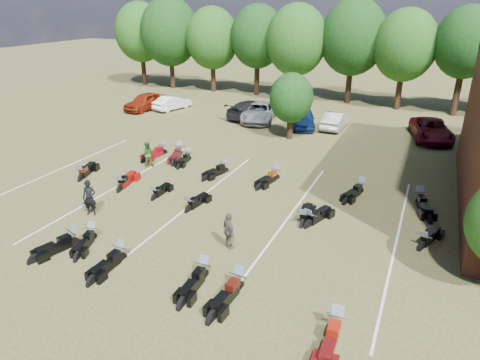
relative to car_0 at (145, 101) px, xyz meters
The scene contains 34 objects.
ground 25.49m from the car_0, 46.85° to the right, with size 160.00×160.00×0.00m, color brown.
car_0 is the anchor object (origin of this frame).
car_1 2.54m from the car_0, 26.69° to the left, with size 1.38×3.97×1.31m, color silver.
car_2 11.45m from the car_0, ahead, with size 2.57×5.58×1.55m, color gray.
car_3 10.53m from the car_0, ahead, with size 2.15×5.29×1.54m, color black.
car_4 15.52m from the car_0, ahead, with size 1.73×4.30×1.46m, color #0B1D50.
car_5 17.98m from the car_0, ahead, with size 1.48×4.25×1.40m, color #9C9D98.
car_6 25.16m from the car_0, ahead, with size 2.52×5.46×1.52m, color #550412.
person_black 21.67m from the car_0, 61.02° to the right, with size 0.65×0.43×1.79m, color black.
person_green 15.36m from the car_0, 53.55° to the right, with size 0.80×0.63×1.65m, color #2A6124.
person_grey 26.13m from the car_0, 46.48° to the right, with size 0.96×0.40×1.64m, color #4E4C43.
motorcycle_1 24.17m from the car_0, 59.53° to the right, with size 0.68×2.12×1.18m, color black, non-canonical shape.
motorcycle_2 26.00m from the car_0, 56.30° to the right, with size 0.73×2.28×1.27m, color black, non-canonical shape.
motorcycle_3 24.56m from the car_0, 61.22° to the right, with size 0.75×2.34×1.30m, color black, non-canonical shape.
motorcycle_4 27.93m from the car_0, 49.72° to the right, with size 0.75×2.35×1.31m, color black, non-canonical shape.
motorcycle_5 29.00m from the car_0, 47.61° to the right, with size 0.78×2.46×1.37m, color black, non-canonical shape.
motorcycle_6 32.08m from the car_0, 43.53° to the right, with size 0.79×2.48×1.38m, color #470A0A, non-canonical shape.
motorcycle_7 18.94m from the car_0, 58.27° to the right, with size 0.79×2.49×1.39m, color maroon, non-canonical shape.
motorcycle_8 17.27m from the car_0, 66.52° to the right, with size 0.79×2.47×1.38m, color black, non-canonical shape.
motorcycle_9 20.38m from the car_0, 52.84° to the right, with size 0.64×2.00×1.11m, color black, non-canonical shape.
motorcycle_10 22.22m from the car_0, 48.63° to the right, with size 0.68×2.13×1.19m, color black, non-canonical shape.
motorcycle_11 25.68m from the car_0, 37.89° to the right, with size 0.71×2.24×1.25m, color black, non-canonical shape.
motorcycle_12 25.90m from the car_0, 37.42° to the right, with size 0.75×2.34×1.30m, color black, non-canonical shape.
motorcycle_13 29.87m from the car_0, 31.52° to the right, with size 0.72×2.25×1.25m, color black, non-canonical shape.
motorcycle_14 13.93m from the car_0, 44.80° to the right, with size 0.80×2.51×1.40m, color #3C080F, non-canonical shape.
motorcycle_15 13.34m from the car_0, 49.14° to the right, with size 0.78×2.46×1.37m, color maroon, non-canonical shape.
motorcycle_16 15.06m from the car_0, 43.58° to the right, with size 0.67×2.12×1.18m, color black, non-canonical shape.
motorcycle_17 20.51m from the car_0, 32.76° to the right, with size 0.75×2.36×1.31m, color black, non-canonical shape.
motorcycle_18 18.01m from the car_0, 38.94° to the right, with size 0.72×2.26×1.26m, color black, non-canonical shape.
motorcycle_19 24.66m from the car_0, 26.47° to the right, with size 0.73×2.30×1.28m, color black, non-canonical shape.
motorcycle_20 27.45m from the car_0, 23.96° to the right, with size 0.80×2.51×1.40m, color black, non-canonical shape.
tree_line 20.21m from the car_0, 32.36° to the left, with size 56.00×6.00×9.79m.
young_tree_midfield 15.90m from the car_0, 11.33° to the right, with size 3.20×3.20×4.70m.
parking_lines 21.26m from the car_0, 47.22° to the right, with size 20.10×14.00×0.01m.
Camera 1 is at (7.45, -14.37, 9.74)m, focal length 32.00 mm.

